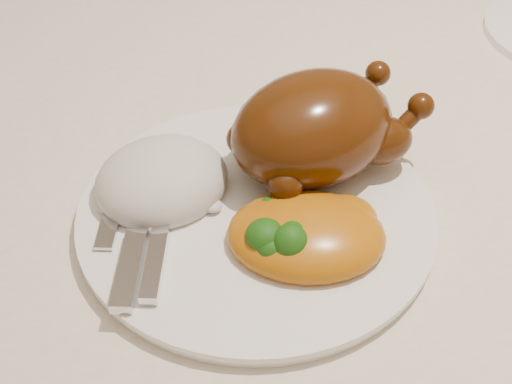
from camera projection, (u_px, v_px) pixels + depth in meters
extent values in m
cube|color=brown|center=(357.00, 150.00, 0.73)|extent=(1.60, 0.90, 0.04)
cube|color=beige|center=(359.00, 132.00, 0.71)|extent=(1.72, 1.02, 0.01)
cylinder|color=white|center=(256.00, 215.00, 0.61)|extent=(0.34, 0.34, 0.01)
ellipsoid|color=#4F2608|center=(312.00, 129.00, 0.61)|extent=(0.18, 0.15, 0.10)
ellipsoid|color=#4F2608|center=(303.00, 114.00, 0.59)|extent=(0.08, 0.07, 0.04)
ellipsoid|color=#4F2608|center=(381.00, 140.00, 0.62)|extent=(0.06, 0.04, 0.04)
sphere|color=#4F2608|center=(421.00, 106.00, 0.62)|extent=(0.02, 0.02, 0.02)
ellipsoid|color=#4F2608|center=(340.00, 106.00, 0.66)|extent=(0.06, 0.04, 0.04)
sphere|color=#4F2608|center=(378.00, 73.00, 0.66)|extent=(0.02, 0.02, 0.02)
sphere|color=#4F2608|center=(285.00, 184.00, 0.58)|extent=(0.03, 0.03, 0.03)
sphere|color=#4F2608|center=(243.00, 139.00, 0.63)|extent=(0.03, 0.03, 0.03)
ellipsoid|color=silver|center=(162.00, 181.00, 0.62)|extent=(0.14, 0.13, 0.06)
ellipsoid|color=#B2610B|center=(306.00, 235.00, 0.57)|extent=(0.15, 0.13, 0.04)
ellipsoid|color=#B2610B|center=(342.00, 219.00, 0.58)|extent=(0.06, 0.05, 0.03)
ellipsoid|color=#0B3609|center=(290.00, 243.00, 0.55)|extent=(0.03, 0.03, 0.03)
ellipsoid|color=#0B3609|center=(271.00, 248.00, 0.55)|extent=(0.03, 0.03, 0.02)
ellipsoid|color=#0B3609|center=(270.00, 209.00, 0.58)|extent=(0.02, 0.02, 0.02)
ellipsoid|color=#0B3609|center=(281.00, 209.00, 0.58)|extent=(0.03, 0.03, 0.02)
ellipsoid|color=#0B3609|center=(292.00, 234.00, 0.55)|extent=(0.02, 0.02, 0.02)
ellipsoid|color=#0B3609|center=(265.00, 236.00, 0.55)|extent=(0.03, 0.03, 0.03)
cube|color=silver|center=(117.00, 195.00, 0.61)|extent=(0.05, 0.13, 0.00)
cube|color=silver|center=(129.00, 270.00, 0.55)|extent=(0.04, 0.08, 0.01)
cube|color=silver|center=(156.00, 260.00, 0.55)|extent=(0.04, 0.09, 0.01)
cube|color=silver|center=(141.00, 190.00, 0.62)|extent=(0.04, 0.09, 0.00)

